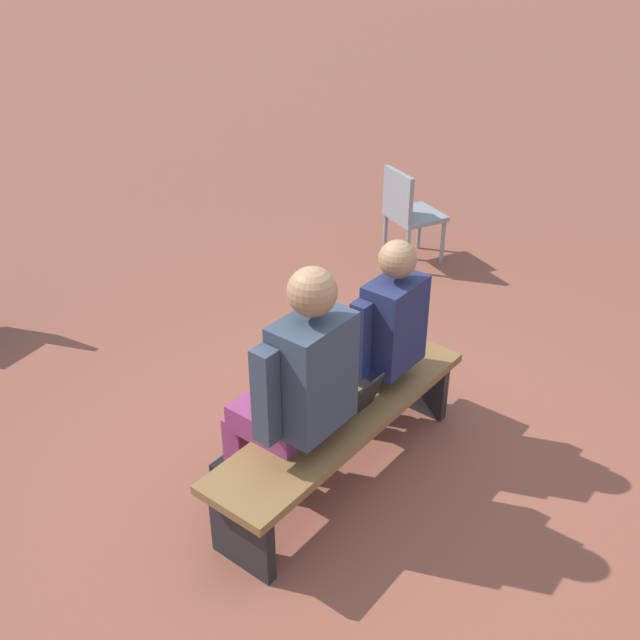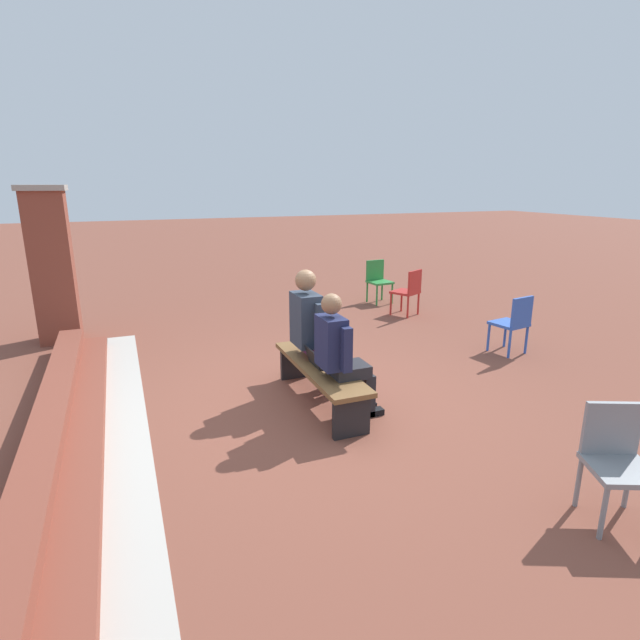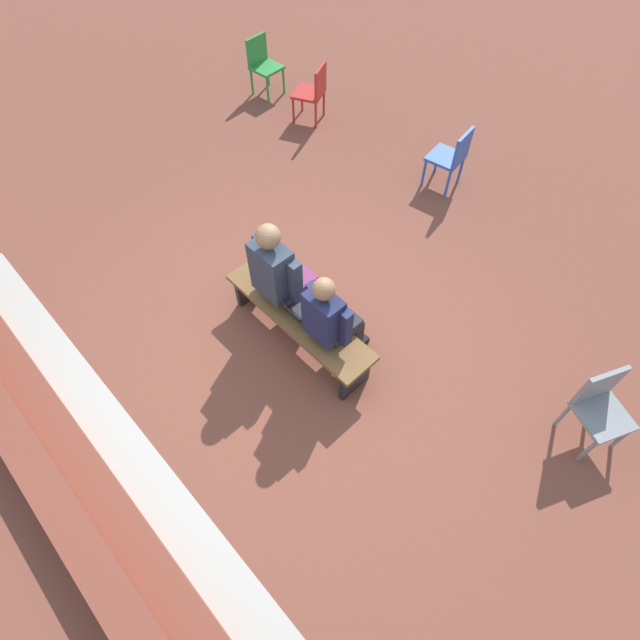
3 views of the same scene
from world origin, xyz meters
name	(u,v)px [view 2 (image 2 of 3)]	position (x,y,z in m)	size (l,w,h in m)	color
ground_plane	(311,405)	(0.00, 0.00, 0.00)	(60.00, 60.00, 0.00)	brown
concrete_strip	(127,436)	(0.01, 1.87, 0.00)	(6.86, 0.40, 0.01)	#B7B2A8
brick_steps	(62,435)	(0.01, 2.42, 0.12)	(6.06, 0.60, 0.30)	brown
brick_pillar_right_of_steps	(52,265)	(3.61, 2.71, 1.17)	(0.64, 0.64, 2.31)	brown
bench	(320,373)	(0.01, -0.11, 0.35)	(1.80, 0.44, 0.45)	brown
person_student	(341,353)	(-0.39, -0.18, 0.71)	(0.53, 0.66, 1.32)	#232328
person_adult	(316,329)	(0.32, -0.18, 0.76)	(0.60, 0.76, 1.44)	#7F2D5B
laptop	(320,361)	(-0.01, -0.10, 0.50)	(0.32, 0.29, 0.21)	black
plastic_chair_mid_courtyard	(514,321)	(0.52, -3.24, 0.48)	(0.48, 0.48, 0.84)	#2D56B7
plastic_chair_far_right	(617,456)	(-2.55, -1.34, 0.48)	(0.55, 0.55, 0.84)	gray
plastic_chair_near_bench_left	(378,279)	(4.04, -2.99, 0.48)	(0.45, 0.45, 0.84)	#2D893D
plastic_chair_near_bench_right	(409,289)	(2.90, -3.01, 0.48)	(0.56, 0.56, 0.84)	red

